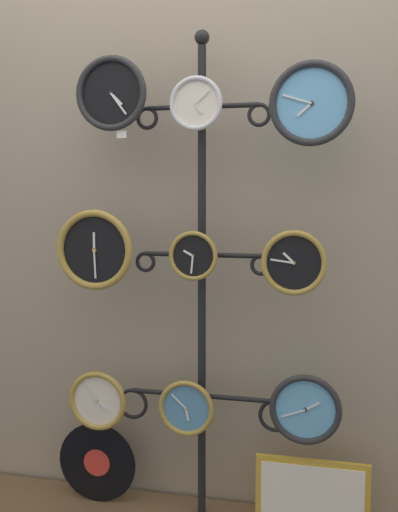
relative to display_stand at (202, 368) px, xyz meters
name	(u,v)px	position (x,y,z in m)	size (l,w,h in m)	color
shop_wall	(210,194)	(0.00, 0.16, 0.71)	(4.40, 0.04, 2.80)	gray
display_stand	(202,368)	(0.00, 0.00, 0.00)	(0.74, 0.33, 2.04)	black
clock_top_left	(111,93)	(-0.34, -0.09, 1.11)	(0.29, 0.04, 0.29)	black
clock_top_center	(196,104)	(0.00, -0.10, 1.06)	(0.21, 0.04, 0.21)	silver
clock_top_right	(312,103)	(0.43, -0.09, 1.04)	(0.31, 0.04, 0.31)	#60A8DB
clock_middle_left	(95,250)	(-0.42, -0.11, 0.49)	(0.32, 0.04, 0.32)	black
clock_middle_center	(193,256)	(-0.02, -0.08, 0.47)	(0.20, 0.04, 0.20)	black
clock_middle_right	(294,263)	(0.38, -0.11, 0.46)	(0.25, 0.04, 0.25)	black
clock_bottom_left	(98,400)	(-0.42, -0.10, -0.14)	(0.25, 0.04, 0.25)	silver
clock_bottom_center	(186,408)	(-0.05, -0.08, -0.14)	(0.23, 0.04, 0.23)	#4C84B2
clock_bottom_right	(305,409)	(0.43, -0.11, -0.10)	(0.27, 0.04, 0.27)	#60A8DB
vinyl_record	(97,462)	(-0.47, -0.01, -0.45)	(0.35, 0.01, 0.35)	black
picture_frame	(312,499)	(0.46, -0.09, -0.47)	(0.44, 0.02, 0.32)	gold
price_tag_upper	(122,134)	(-0.30, -0.09, 0.95)	(0.04, 0.00, 0.03)	white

